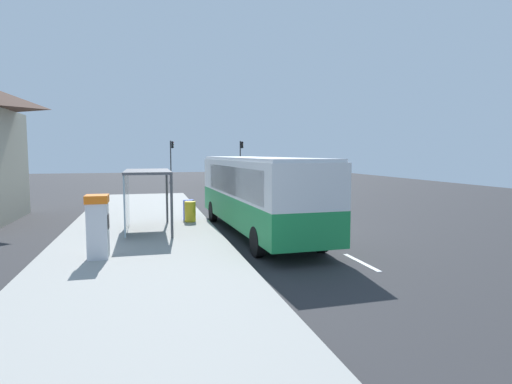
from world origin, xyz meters
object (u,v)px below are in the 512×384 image
object	(u,v)px
recycling_bin_blue	(189,210)
traffic_light_near_side	(241,154)
sedan_near	(223,176)
traffic_light_far_side	(171,154)
bus	(257,190)
ticket_machine	(98,226)
bus_shelter	(140,185)
recycling_bin_yellow	(190,212)
white_van	(233,174)

from	to	relation	value
recycling_bin_blue	traffic_light_near_side	bearing A→B (deg)	73.29
sedan_near	traffic_light_far_side	world-z (taller)	traffic_light_far_side
bus	traffic_light_near_side	xyz separation A→B (m)	(7.21, 35.94, 1.44)
traffic_light_near_side	bus	bearing A→B (deg)	-101.35
ticket_machine	traffic_light_near_side	distance (m)	41.54
bus	bus_shelter	bearing A→B (deg)	167.35
ticket_machine	traffic_light_far_side	distance (m)	40.47
recycling_bin_yellow	recycling_bin_blue	distance (m)	0.70
traffic_light_far_side	traffic_light_near_side	bearing A→B (deg)	-5.31
ticket_machine	white_van	bearing A→B (deg)	70.86
sedan_near	recycling_bin_yellow	xyz separation A→B (m)	(-6.50, -28.04, -0.14)
sedan_near	traffic_light_near_side	distance (m)	6.42
white_van	bus	bearing A→B (deg)	-98.95
ticket_machine	traffic_light_far_side	xyz separation A→B (m)	(4.51, 40.16, 2.11)
bus	ticket_machine	size ratio (longest dim) A/B	5.72
recycling_bin_blue	traffic_light_near_side	world-z (taller)	traffic_light_near_side
ticket_machine	recycling_bin_blue	xyz separation A→B (m)	(3.41, 7.05, -0.52)
traffic_light_far_side	white_van	bearing A→B (deg)	-65.99
ticket_machine	recycling_bin_blue	size ratio (longest dim) A/B	2.04
traffic_light_near_side	ticket_machine	bearing A→B (deg)	-108.42
white_van	traffic_light_far_side	size ratio (longest dim) A/B	1.06
bus	recycling_bin_blue	bearing A→B (deg)	124.44
recycling_bin_yellow	ticket_machine	bearing A→B (deg)	-118.24
traffic_light_far_side	bus_shelter	xyz separation A→B (m)	(-3.31, -35.68, -1.18)
recycling_bin_yellow	white_van	bearing A→B (deg)	73.72
recycling_bin_yellow	bus	bearing A→B (deg)	-49.65
sedan_near	recycling_bin_blue	xyz separation A→B (m)	(-6.50, -27.34, -0.14)
bus	traffic_light_far_side	distance (m)	36.79
recycling_bin_blue	traffic_light_near_side	distance (m)	33.84
bus	white_van	world-z (taller)	bus
bus	recycling_bin_blue	size ratio (longest dim) A/B	11.68
white_van	ticket_machine	size ratio (longest dim) A/B	2.68
recycling_bin_blue	bus_shelter	xyz separation A→B (m)	(-2.21, -2.57, 1.44)
recycling_bin_yellow	recycling_bin_blue	bearing A→B (deg)	90.00
white_van	recycling_bin_blue	size ratio (longest dim) A/B	5.48
sedan_near	traffic_light_far_side	bearing A→B (deg)	133.09
bus	sedan_near	size ratio (longest dim) A/B	2.49
white_van	bus_shelter	size ratio (longest dim) A/B	1.30
bus	recycling_bin_blue	xyz separation A→B (m)	(-2.49, 3.63, -1.19)
ticket_machine	traffic_light_near_side	size ratio (longest dim) A/B	0.39
bus	traffic_light_near_side	size ratio (longest dim) A/B	2.25
bus	white_van	distance (m)	25.15
bus	bus_shelter	size ratio (longest dim) A/B	2.77
sedan_near	recycling_bin_blue	world-z (taller)	sedan_near
recycling_bin_blue	sedan_near	bearing A→B (deg)	76.63
bus	recycling_bin_blue	distance (m)	4.56
bus	recycling_bin_yellow	size ratio (longest dim) A/B	11.68
white_van	traffic_light_near_side	size ratio (longest dim) A/B	1.06
white_van	traffic_light_near_side	distance (m)	11.74
recycling_bin_yellow	traffic_light_far_side	world-z (taller)	traffic_light_far_side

